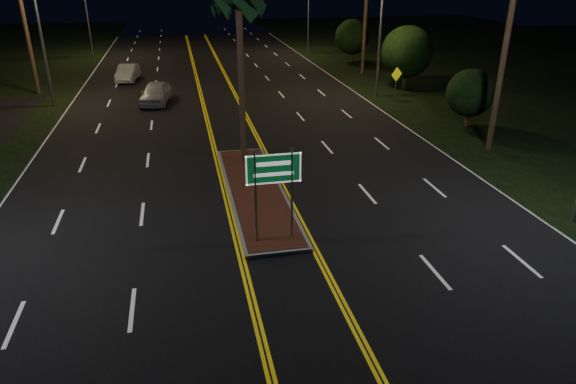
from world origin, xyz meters
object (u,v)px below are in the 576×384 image
object	(u,v)px
car_far	(127,71)
warning_sign	(396,79)
streetlight_right_mid	(376,13)
shrub_far	(352,37)
highway_sign	(274,177)
median_island	(256,191)
palm_median	(238,0)
car_near	(155,91)
shrub_mid	(407,52)
streetlight_left_mid	(44,17)
shrub_near	(470,93)

from	to	relation	value
car_far	warning_sign	bearing A→B (deg)	-23.34
streetlight_right_mid	shrub_far	world-z (taller)	streetlight_right_mid
highway_sign	shrub_far	xyz separation A→B (m)	(13.80, 33.20, -0.07)
median_island	shrub_far	bearing A→B (deg)	64.55
palm_median	car_near	distance (m)	14.94
highway_sign	car_near	bearing A→B (deg)	101.89
median_island	palm_median	bearing A→B (deg)	90.00
streetlight_right_mid	shrub_far	bearing A→B (deg)	77.18
shrub_mid	shrub_far	size ratio (longest dim) A/B	1.17
shrub_mid	highway_sign	bearing A→B (deg)	-123.44
highway_sign	car_near	world-z (taller)	highway_sign
streetlight_right_mid	warning_sign	bearing A→B (deg)	-49.01
streetlight_left_mid	palm_median	world-z (taller)	streetlight_left_mid
streetlight_right_mid	warning_sign	distance (m)	4.57
streetlight_right_mid	shrub_far	distance (m)	14.74
shrub_mid	car_far	bearing A→B (deg)	160.43
car_far	streetlight_right_mid	bearing A→B (deg)	-21.59
highway_sign	shrub_near	world-z (taller)	highway_sign
shrub_far	car_near	bearing A→B (deg)	-144.89
palm_median	shrub_far	world-z (taller)	palm_median
shrub_mid	car_far	world-z (taller)	shrub_mid
highway_sign	streetlight_right_mid	xyz separation A→B (m)	(10.61, 19.20, 3.25)
car_near	streetlight_right_mid	bearing A→B (deg)	4.94
car_far	warning_sign	world-z (taller)	warning_sign
highway_sign	shrub_far	distance (m)	35.96
streetlight_left_mid	car_far	distance (m)	9.67
car_far	streetlight_left_mid	bearing A→B (deg)	-111.23
median_island	streetlight_right_mid	distance (m)	19.20
median_island	streetlight_right_mid	size ratio (longest dim) A/B	1.14
streetlight_left_mid	shrub_far	world-z (taller)	streetlight_left_mid
shrub_mid	car_far	xyz separation A→B (m)	(-20.69, 7.36, -1.98)
median_island	highway_sign	xyz separation A→B (m)	(0.00, -4.20, 2.32)
car_near	car_far	world-z (taller)	car_near
highway_sign	warning_sign	world-z (taller)	highway_sign
car_near	warning_sign	bearing A→B (deg)	0.41
streetlight_right_mid	car_near	bearing A→B (deg)	175.15
shrub_far	palm_median	bearing A→B (deg)	-118.42
streetlight_left_mid	shrub_near	size ratio (longest dim) A/B	2.73
streetlight_right_mid	car_far	world-z (taller)	streetlight_right_mid
car_near	streetlight_left_mid	bearing A→B (deg)	-176.84
median_island	palm_median	xyz separation A→B (m)	(0.00, 3.50, 7.19)
warning_sign	car_near	bearing A→B (deg)	148.57
median_island	car_near	size ratio (longest dim) A/B	2.08
highway_sign	shrub_mid	size ratio (longest dim) A/B	0.69
shrub_far	warning_sign	bearing A→B (deg)	-97.30
car_near	shrub_far	bearing A→B (deg)	44.90
car_near	highway_sign	bearing A→B (deg)	-68.32
car_far	shrub_near	bearing A→B (deg)	-33.87
shrub_mid	shrub_far	world-z (taller)	shrub_mid
streetlight_right_mid	car_far	bearing A→B (deg)	151.60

